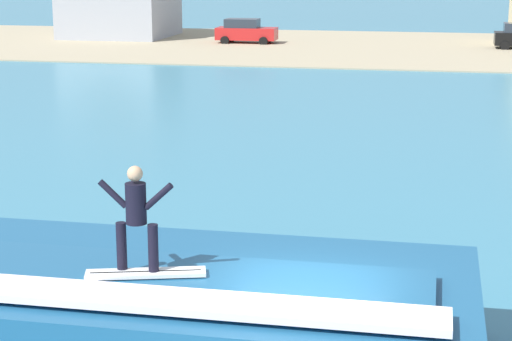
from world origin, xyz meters
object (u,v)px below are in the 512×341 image
surfer (136,213)px  car_near_shore (246,31)px  surfboard (146,273)px  wave_crest (189,317)px

surfer → car_near_shore: surfer is taller
car_near_shore → surfboard: bearing=-79.5°
wave_crest → car_near_shore: (-10.46, 53.08, 0.12)m
wave_crest → surfer: (-0.62, -0.63, 1.91)m
surfer → surfboard: bearing=-15.6°
surfboard → wave_crest: bearing=53.9°
wave_crest → surfer: surfer is taller
surfer → car_near_shore: bearing=100.4°
wave_crest → surfer: bearing=-134.7°
surfboard → surfer: size_ratio=1.13×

